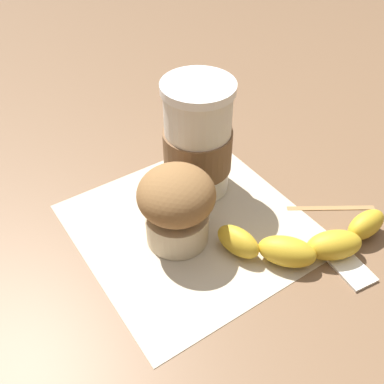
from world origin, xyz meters
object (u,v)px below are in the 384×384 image
at_px(coffee_cup, 198,141).
at_px(banana, 308,242).
at_px(muffin, 177,205).
at_px(sugar_packet, 352,268).

xyz_separation_m(coffee_cup, banana, (0.15, 0.07, -0.05)).
distance_m(coffee_cup, muffin, 0.10).
bearing_deg(banana, coffee_cup, -156.43).
relative_size(muffin, sugar_packet, 1.95).
bearing_deg(muffin, banana, 58.31).
height_order(banana, sugar_packet, banana).
bearing_deg(sugar_packet, muffin, -126.89).
relative_size(coffee_cup, banana, 0.74).
height_order(coffee_cup, banana, coffee_cup).
distance_m(muffin, sugar_packet, 0.20).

